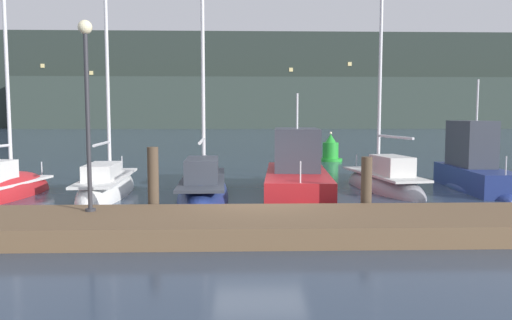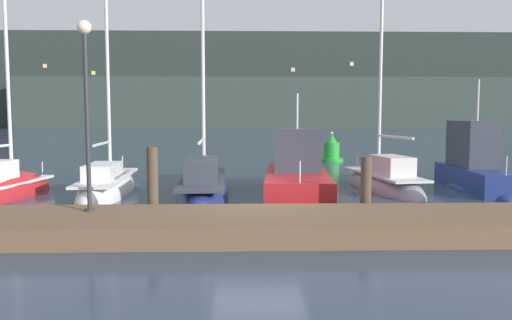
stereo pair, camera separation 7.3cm
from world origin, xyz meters
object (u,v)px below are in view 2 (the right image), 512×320
sailboat_berth_3 (203,194)px  channel_buoy (332,151)px  motorboat_berth_4 (297,183)px  sailboat_berth_2 (108,191)px  sailboat_berth_5 (384,186)px  motorboat_berth_6 (475,175)px  sailboat_berth_1 (5,195)px  dock_lamppost (86,86)px

sailboat_berth_3 → channel_buoy: (6.48, 13.04, 0.48)m
sailboat_berth_3 → motorboat_berth_4: bearing=11.3°
sailboat_berth_2 → sailboat_berth_3: sailboat_berth_3 is taller
motorboat_berth_4 → sailboat_berth_5: sailboat_berth_5 is taller
motorboat_berth_6 → sailboat_berth_1: bearing=-174.5°
sailboat_berth_5 → sailboat_berth_2: bearing=-175.7°
sailboat_berth_2 → motorboat_berth_6: sailboat_berth_2 is taller
sailboat_berth_1 → sailboat_berth_5: bearing=6.9°
sailboat_berth_3 → motorboat_berth_4: sailboat_berth_3 is taller
sailboat_berth_1 → motorboat_berth_4: sailboat_berth_1 is taller
sailboat_berth_2 → motorboat_berth_4: size_ratio=1.33×
channel_buoy → dock_lamppost: size_ratio=0.39×
motorboat_berth_4 → sailboat_berth_2: bearing=176.4°
motorboat_berth_4 → dock_lamppost: (-5.38, -5.02, 2.93)m
sailboat_berth_2 → dock_lamppost: (1.05, -5.42, 3.25)m
sailboat_berth_1 → sailboat_berth_3: 6.44m
sailboat_berth_3 → dock_lamppost: size_ratio=2.62×
motorboat_berth_4 → sailboat_berth_5: bearing=19.2°
motorboat_berth_4 → sailboat_berth_1: bearing=-177.5°
sailboat_berth_1 → sailboat_berth_5: (12.81, 1.56, 0.01)m
motorboat_berth_4 → sailboat_berth_5: (3.28, 1.14, -0.28)m
sailboat_berth_1 → sailboat_berth_2: sailboat_berth_2 is taller
sailboat_berth_5 → motorboat_berth_4: bearing=-160.8°
sailboat_berth_1 → motorboat_berth_6: (16.12, 1.56, 0.41)m
motorboat_berth_4 → sailboat_berth_3: bearing=-168.7°
sailboat_berth_1 → dock_lamppost: bearing=-48.0°
sailboat_berth_3 → channel_buoy: size_ratio=6.64×
sailboat_berth_5 → channel_buoy: sailboat_berth_5 is taller
sailboat_berth_1 → motorboat_berth_6: sailboat_berth_1 is taller
dock_lamppost → channel_buoy: bearing=63.3°
sailboat_berth_1 → motorboat_berth_4: (9.52, 0.42, 0.30)m
motorboat_berth_4 → motorboat_berth_6: 6.70m
sailboat_berth_5 → dock_lamppost: sailboat_berth_5 is taller
dock_lamppost → sailboat_berth_5: bearing=35.4°
sailboat_berth_2 → sailboat_berth_5: 9.75m
motorboat_berth_6 → dock_lamppost: 13.77m
sailboat_berth_1 → motorboat_berth_6: size_ratio=1.44×
sailboat_berth_2 → sailboat_berth_3: size_ratio=0.81×
sailboat_berth_2 → sailboat_berth_3: bearing=-17.0°
dock_lamppost → motorboat_berth_6: bearing=27.2°
motorboat_berth_6 → dock_lamppost: size_ratio=1.22×
dock_lamppost → sailboat_berth_1: bearing=132.0°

